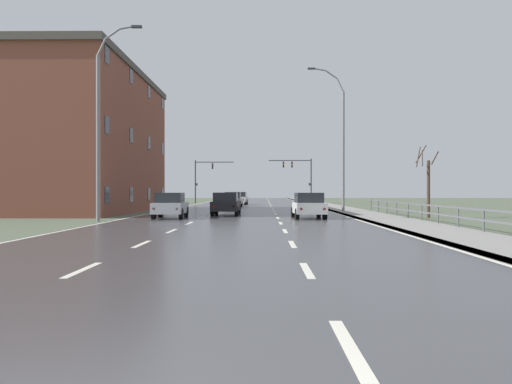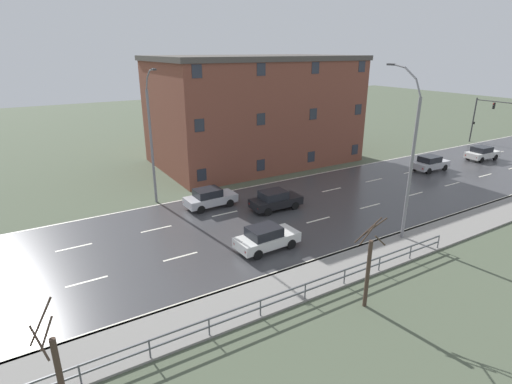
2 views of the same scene
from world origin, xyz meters
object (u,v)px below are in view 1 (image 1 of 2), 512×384
Objects in this scene: car_far_left at (308,205)px; car_near_left at (233,199)px; traffic_signal_right at (300,172)px; car_near_right at (170,205)px; street_lamp_midground at (341,142)px; brick_building at (61,141)px; street_lamp_left_bank at (101,125)px; traffic_signal_left at (203,175)px; car_far_right at (226,204)px; car_distant at (239,198)px.

car_near_left is at bearing 101.71° from car_far_left.
traffic_signal_right is 40.71m from car_near_right.
traffic_signal_right is at bearing 73.22° from car_near_right.
brick_building reaches higher than street_lamp_midground.
traffic_signal_right is at bearing 84.56° from car_far_left.
street_lamp_midground is at bearing 38.75° from street_lamp_left_bank.
traffic_signal_left is 37.32m from car_far_right.
car_near_left is (5.15, -16.86, -3.13)m from traffic_signal_left.
car_near_right and car_far_left have the same top height.
street_lamp_left_bank is 36.98m from car_distant.
car_distant is at bearing 58.93° from brick_building.
traffic_signal_right is 1.02× the size of traffic_signal_left.
car_far_left is at bearing -37.38° from car_far_right.
traffic_signal_left reaches higher than car_distant.
street_lamp_left_bank is 28.34m from car_near_left.
street_lamp_left_bank is 2.57× the size of car_distant.
street_lamp_midground is 18.57m from car_near_left.
traffic_signal_left is 31.51m from brick_building.
car_near_left is 0.19× the size of brick_building.
car_distant is 0.19× the size of brick_building.
street_lamp_midground is 15.18m from car_near_right.
car_far_right is (-7.56, -34.95, -3.40)m from traffic_signal_right.
street_lamp_midground is 2.69× the size of car_far_left.
traffic_signal_right is 10.63m from car_distant.
car_far_left is (11.08, -40.95, -3.13)m from traffic_signal_left.
car_far_left is at bearing -28.84° from brick_building.
street_lamp_left_bank is 6.44m from car_near_right.
street_lamp_midground is 10.30m from car_far_left.
car_far_left is at bearing -77.59° from car_distant.
car_far_left is (11.63, 3.32, -4.46)m from street_lamp_left_bank.
brick_building is at bearing 175.10° from street_lamp_midground.
street_lamp_midground reaches higher than car_far_left.
car_far_left is (-3.23, -8.61, -4.64)m from street_lamp_midground.
traffic_signal_left is 10.21m from car_distant.
street_lamp_midground is 2.71× the size of car_far_right.
traffic_signal_right is (-0.97, 30.56, -1.24)m from street_lamp_midground.
car_far_left is 1.01× the size of car_near_left.
car_distant and car_near_left have the same top height.
street_lamp_left_bank is 2.59× the size of car_near_right.
car_near_left is (-0.64, 19.87, 0.00)m from car_far_right.
car_near_right is at bearing -92.12° from car_distant.
street_lamp_left_bank is at bearing -61.60° from brick_building.
car_near_right is 1.00× the size of car_near_left.
car_near_left is at bearing -118.52° from traffic_signal_right.
car_near_left is (-9.16, 15.48, -4.64)m from street_lamp_midground.
car_near_right is (-10.66, -39.14, -3.40)m from traffic_signal_right.
street_lamp_left_bank is at bearing -108.11° from traffic_signal_right.
street_lamp_left_bank is 2.60× the size of car_near_left.
brick_building reaches higher than traffic_signal_left.
car_far_right is at bearing -102.20° from traffic_signal_right.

